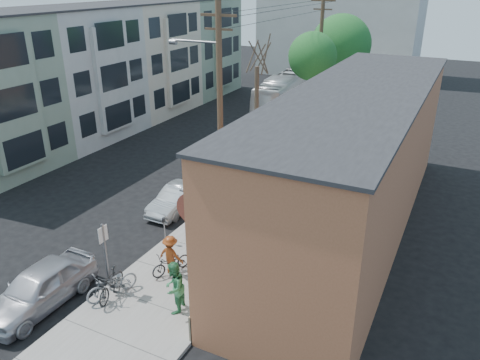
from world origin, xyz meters
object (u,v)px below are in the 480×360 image
at_px(utility_pole_near, 219,102).
at_px(car_3, 262,132).
at_px(sign_post, 105,252).
at_px(tree_bare, 256,125).
at_px(parking_meter_far, 260,154).
at_px(patron_grey, 237,257).
at_px(patio_chair_b, 206,293).
at_px(car_1, 177,199).
at_px(tree_leafy_far, 341,45).
at_px(parking_meter_near, 164,226).
at_px(patio_chair_a, 244,259).
at_px(cyclist, 171,255).
at_px(bus, 283,92).
at_px(parked_bike_a, 111,284).
at_px(parked_bike_b, 112,284).
at_px(patron_green, 174,287).
at_px(car_2, 219,164).
at_px(car_0, 39,287).
at_px(tree_leafy_mid, 312,57).

bearing_deg(utility_pole_near, car_3, 101.27).
distance_m(sign_post, tree_bare, 12.13).
relative_size(parking_meter_far, patron_grey, 0.72).
height_order(patio_chair_b, car_1, car_1).
bearing_deg(tree_leafy_far, parking_meter_near, -91.26).
distance_m(patio_chair_a, cyclist, 2.90).
bearing_deg(bus, parked_bike_a, -85.09).
relative_size(utility_pole_near, parked_bike_b, 5.01).
relative_size(tree_leafy_far, parked_bike_a, 4.44).
height_order(tree_leafy_far, parked_bike_b, tree_leafy_far).
bearing_deg(patron_green, parking_meter_near, -152.95).
bearing_deg(cyclist, patron_green, 126.41).
bearing_deg(utility_pole_near, parking_meter_far, 91.53).
distance_m(patio_chair_a, car_1, 6.37).
bearing_deg(car_2, parked_bike_b, -74.18).
distance_m(parked_bike_a, bus, 28.77).
height_order(patio_chair_b, car_2, car_2).
height_order(utility_pole_near, car_1, utility_pole_near).
bearing_deg(parked_bike_a, utility_pole_near, 78.49).
height_order(car_1, bus, bus).
bearing_deg(car_0, tree_leafy_mid, 84.64).
bearing_deg(sign_post, parking_meter_near, 91.54).
height_order(car_1, car_2, car_2).
relative_size(patio_chair_b, patron_grey, 0.51).
xyz_separation_m(parking_meter_near, bus, (-4.14, 24.43, 0.47)).
distance_m(parking_meter_far, patron_green, 13.99).
relative_size(patio_chair_a, cyclist, 0.54).
height_order(tree_bare, patio_chair_a, tree_bare).
xyz_separation_m(parking_meter_far, tree_leafy_far, (0.55, 15.00, 4.75)).
distance_m(parking_meter_near, tree_bare, 8.67).
relative_size(tree_leafy_far, cyclist, 4.96).
xyz_separation_m(parked_bike_b, bus, (-4.59, 28.37, 0.78)).
bearing_deg(parked_bike_a, parking_meter_far, 78.38).
distance_m(utility_pole_near, parked_bike_b, 9.98).
bearing_deg(sign_post, car_3, 95.92).
bearing_deg(patron_green, parked_bike_a, -93.72).
bearing_deg(patio_chair_a, patron_grey, -107.89).
distance_m(patio_chair_a, car_2, 10.02).
xyz_separation_m(tree_leafy_mid, tree_leafy_far, (0.00, 7.42, -0.07)).
xyz_separation_m(parking_meter_near, patron_grey, (3.94, -0.77, 0.02)).
distance_m(tree_leafy_far, parked_bike_b, 29.47).
bearing_deg(patron_green, bus, -177.95).
relative_size(parked_bike_b, bus, 0.19).
height_order(patio_chair_a, parked_bike_a, parked_bike_a).
distance_m(patio_chair_a, parked_bike_a, 5.16).
bearing_deg(utility_pole_near, car_1, -133.84).
distance_m(tree_leafy_mid, car_3, 6.33).
xyz_separation_m(patio_chair_a, parked_bike_b, (-3.51, -3.74, 0.08)).
bearing_deg(patron_grey, tree_leafy_mid, -151.79).
xyz_separation_m(patron_grey, parked_bike_b, (-3.50, -3.17, -0.33)).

